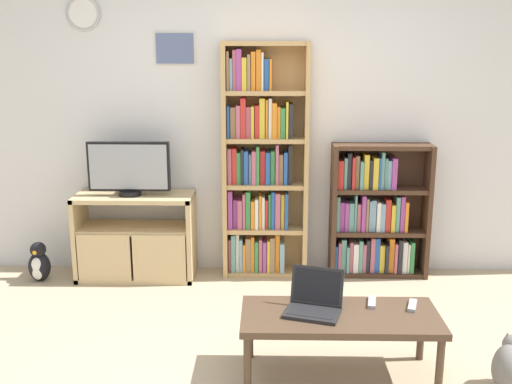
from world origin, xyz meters
TOP-DOWN VIEW (x-y plane):
  - wall_back at (-0.01, 1.97)m, footprint 6.80×0.09m
  - tv_stand at (-1.11, 1.70)m, footprint 0.96×0.40m
  - television at (-1.14, 1.69)m, footprint 0.66×0.18m
  - bookshelf_tall at (-0.08, 1.81)m, footprint 0.69×0.25m
  - bookshelf_short at (0.87, 1.82)m, footprint 0.80×0.24m
  - coffee_table at (0.39, 0.18)m, footprint 1.13×0.49m
  - laptop at (0.25, 0.21)m, footprint 0.37×0.34m
  - remote_near_laptop at (0.60, 0.32)m, footprint 0.07×0.17m
  - remote_far_from_laptop at (0.83, 0.28)m, footprint 0.09×0.17m
  - cat at (1.33, 0.06)m, footprint 0.28×0.47m
  - penguin_figurine at (-1.90, 1.60)m, footprint 0.18×0.16m

SIDE VIEW (x-z plane):
  - cat at x=1.33m, z-range -0.01..0.30m
  - penguin_figurine at x=-1.90m, z-range -0.01..0.32m
  - coffee_table at x=0.39m, z-range 0.15..0.55m
  - tv_stand at x=-1.11m, z-range 0.00..0.70m
  - remote_near_laptop at x=0.60m, z-range 0.39..0.41m
  - remote_far_from_laptop at x=0.83m, z-range 0.39..0.41m
  - laptop at x=0.25m, z-range 0.33..0.57m
  - bookshelf_short at x=0.87m, z-range -0.04..1.07m
  - bookshelf_tall at x=-0.08m, z-range -0.04..1.87m
  - television at x=-1.14m, z-range 0.71..1.14m
  - wall_back at x=-0.01m, z-range 0.00..2.60m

